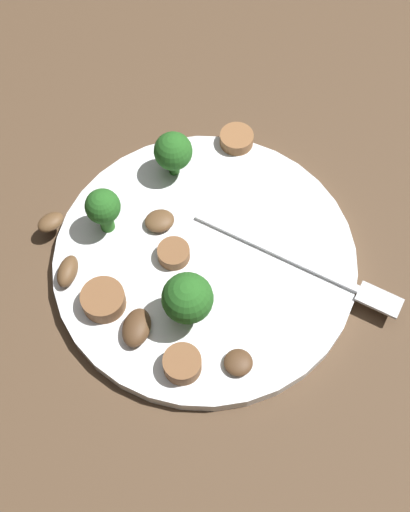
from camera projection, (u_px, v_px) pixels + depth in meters
The scene contains 15 objects.
ground_plane at pixel (205, 264), 0.53m from camera, with size 1.40×1.40×0.00m, color #4C3826.
plate at pixel (205, 260), 0.52m from camera, with size 0.25×0.25×0.01m, color white.
fork at pixel (311, 268), 0.51m from camera, with size 0.17×0.09×0.00m.
broccoli_floret_0 at pixel (103, 208), 0.51m from camera, with size 0.03×0.03×0.05m.
broccoli_floret_1 at pixel (188, 299), 0.46m from camera, with size 0.04×0.04×0.05m.
broccoli_floret_2 at pixel (173, 152), 0.53m from camera, with size 0.03×0.03×0.04m.
sausage_slice_0 at pixel (103, 300), 0.49m from camera, with size 0.03×0.03×0.02m, color brown.
sausage_slice_1 at pixel (182, 364), 0.47m from camera, with size 0.03×0.03×0.02m, color brown.
sausage_slice_2 at pixel (174, 253), 0.51m from camera, with size 0.03×0.03×0.01m, color brown.
sausage_slice_3 at pixel (237, 139), 0.57m from camera, with size 0.03×0.03×0.01m, color brown.
mushroom_0 at pixel (238, 363), 0.47m from camera, with size 0.02×0.02×0.01m, color #4C331E.
mushroom_1 at pixel (137, 328), 0.48m from camera, with size 0.03×0.02×0.01m, color #4C331E.
mushroom_2 at pixel (51, 222), 0.53m from camera, with size 0.02×0.02×0.01m, color brown.
mushroom_3 at pixel (68, 271), 0.50m from camera, with size 0.03×0.02×0.01m, color brown.
mushroom_4 at pixel (159, 221), 0.53m from camera, with size 0.02×0.02×0.01m, color brown.
Camera 1 is at (0.20, -0.15, 0.47)m, focal length 44.70 mm.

